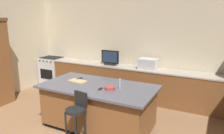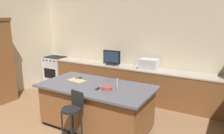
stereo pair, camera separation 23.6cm
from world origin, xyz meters
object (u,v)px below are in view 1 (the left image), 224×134
(cell_phone, at_px, (100,89))
(tv_remote, at_px, (79,79))
(kitchen_island, at_px, (98,106))
(microwave, at_px, (148,64))
(range_oven, at_px, (53,71))
(bar_stool_center, at_px, (77,115))
(cutting_board, at_px, (78,81))
(tv_monitor, at_px, (110,58))
(fruit_bowl, at_px, (110,88))

(cell_phone, height_order, tv_remote, tv_remote)
(kitchen_island, relative_size, cell_phone, 15.71)
(microwave, height_order, tv_remote, microwave)
(range_oven, bearing_deg, bar_stool_center, -41.79)
(microwave, height_order, cutting_board, microwave)
(range_oven, bearing_deg, cell_phone, -33.48)
(range_oven, relative_size, tv_monitor, 1.74)
(microwave, xyz_separation_m, cutting_board, (-0.99, -1.85, -0.12))
(tv_monitor, xyz_separation_m, fruit_bowl, (1.01, -1.95, -0.16))
(range_oven, relative_size, bar_stool_center, 0.93)
(range_oven, xyz_separation_m, microwave, (3.41, 0.00, 0.59))
(range_oven, relative_size, cutting_board, 2.37)
(tv_monitor, height_order, fruit_bowl, tv_monitor)
(kitchen_island, bearing_deg, tv_remote, 161.13)
(fruit_bowl, bearing_deg, tv_monitor, 117.39)
(cell_phone, xyz_separation_m, cutting_board, (-0.70, 0.22, 0.01))
(tv_monitor, bearing_deg, cell_phone, -67.46)
(bar_stool_center, relative_size, cutting_board, 2.54)
(cell_phone, bearing_deg, tv_remote, 143.84)
(microwave, bearing_deg, cutting_board, -118.23)
(microwave, relative_size, tv_remote, 2.82)
(microwave, xyz_separation_m, cell_phone, (-0.29, -2.06, -0.13))
(bar_stool_center, height_order, cutting_board, bar_stool_center)
(range_oven, height_order, cutting_board, cutting_board)
(cell_phone, bearing_deg, tv_monitor, 102.44)
(cutting_board, bearing_deg, bar_stool_center, -55.74)
(range_oven, distance_m, bar_stool_center, 3.98)
(fruit_bowl, xyz_separation_m, cutting_board, (-0.87, 0.16, -0.02))
(microwave, distance_m, bar_stool_center, 2.73)
(range_oven, height_order, microwave, microwave)
(microwave, relative_size, bar_stool_center, 0.47)
(fruit_bowl, bearing_deg, bar_stool_center, -116.34)
(microwave, height_order, cell_phone, microwave)
(tv_monitor, height_order, cell_phone, tv_monitor)
(tv_remote, bearing_deg, fruit_bowl, -11.49)
(cutting_board, bearing_deg, microwave, 61.77)
(cell_phone, bearing_deg, fruit_bowl, 9.03)
(kitchen_island, xyz_separation_m, fruit_bowl, (0.33, -0.11, 0.49))
(kitchen_island, distance_m, microwave, 2.03)
(kitchen_island, distance_m, bar_stool_center, 0.77)
(tv_monitor, bearing_deg, range_oven, 178.73)
(fruit_bowl, xyz_separation_m, tv_remote, (-0.95, 0.32, -0.02))
(tv_monitor, relative_size, cell_phone, 3.63)
(fruit_bowl, relative_size, cutting_board, 0.51)
(range_oven, bearing_deg, fruit_bowl, -31.28)
(range_oven, height_order, bar_stool_center, bar_stool_center)
(tv_monitor, relative_size, bar_stool_center, 0.54)
(range_oven, bearing_deg, tv_remote, -35.67)
(kitchen_island, distance_m, fruit_bowl, 0.60)
(microwave, bearing_deg, fruit_bowl, -93.34)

